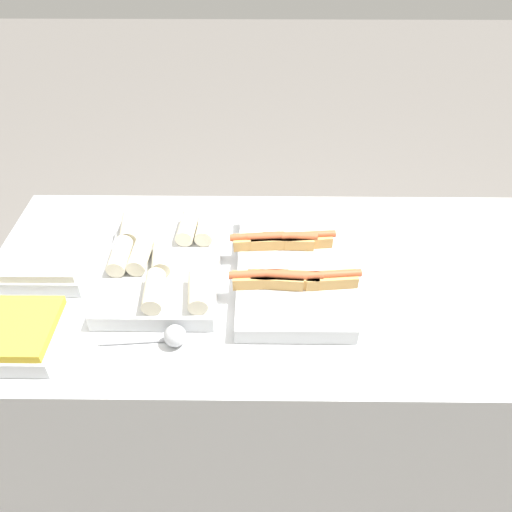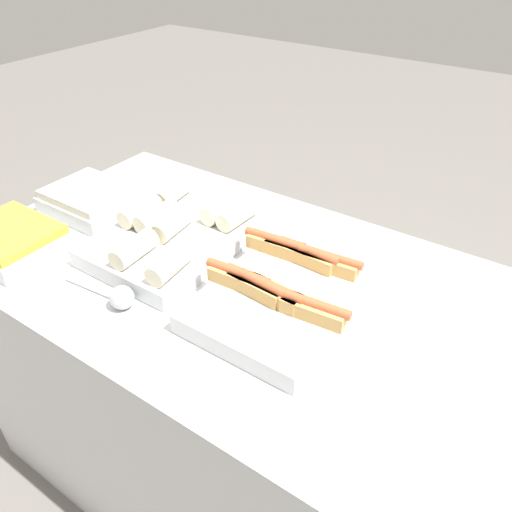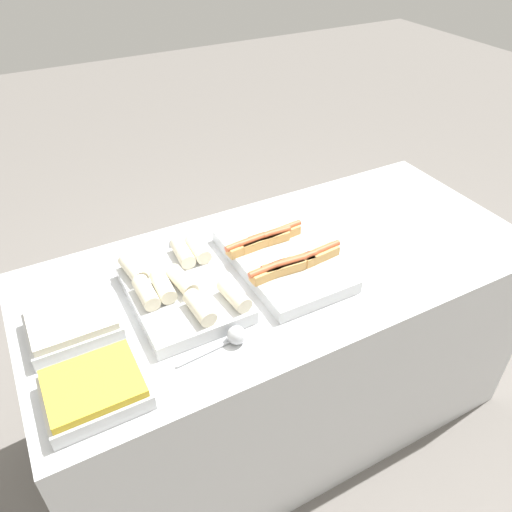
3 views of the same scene
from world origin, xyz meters
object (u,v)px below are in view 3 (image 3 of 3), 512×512
tray_side_front (95,390)px  serving_spoon_far (174,246)px  tray_hotdogs (281,258)px  serving_spoon_near (234,337)px  tray_side_back (72,324)px  tray_wraps (182,289)px

tray_side_front → serving_spoon_far: bearing=51.1°
tray_hotdogs → serving_spoon_near: (-0.32, -0.26, -0.01)m
tray_hotdogs → serving_spoon_far: size_ratio=2.17×
tray_side_front → serving_spoon_near: (0.42, 0.00, -0.01)m
tray_hotdogs → tray_side_front: size_ratio=1.95×
serving_spoon_near → tray_side_front: bearing=-179.4°
tray_hotdogs → tray_side_back: tray_hotdogs is taller
tray_side_back → tray_side_front: bearing=-90.0°
tray_wraps → serving_spoon_far: (0.07, 0.25, -0.01)m
tray_wraps → tray_side_back: size_ratio=1.67×
tray_hotdogs → serving_spoon_far: 0.41m
tray_wraps → tray_side_front: tray_wraps is taller
tray_side_back → serving_spoon_far: (0.42, 0.24, -0.01)m
tray_side_back → serving_spoon_near: tray_side_back is taller
tray_hotdogs → tray_side_front: 0.78m
tray_side_back → tray_wraps: bearing=-1.5°
tray_side_back → tray_hotdogs: bearing=-1.1°
tray_wraps → serving_spoon_near: (0.06, -0.26, -0.01)m
tray_side_front → serving_spoon_far: size_ratio=1.11×
tray_wraps → tray_side_back: tray_wraps is taller
tray_wraps → serving_spoon_near: tray_wraps is taller
tray_side_back → serving_spoon_far: 0.49m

